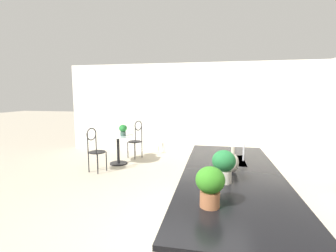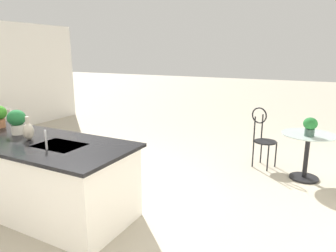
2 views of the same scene
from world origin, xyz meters
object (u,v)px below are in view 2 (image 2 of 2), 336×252
chair_near_window (263,135)px  potted_plant_on_table (310,126)px  vase_on_counter (28,131)px  potted_plant_counter_near (17,120)px  bistro_table (307,152)px

chair_near_window → potted_plant_on_table: (-0.74, 0.39, 0.33)m
potted_plant_on_table → vase_on_counter: 3.90m
chair_near_window → potted_plant_counter_near: (2.61, 2.76, 0.53)m
potted_plant_on_table → vase_on_counter: vase_on_counter is taller
chair_near_window → potted_plant_on_table: 0.90m
vase_on_counter → chair_near_window: bearing=-128.2°
potted_plant_counter_near → vase_on_counter: potted_plant_counter_near is taller
vase_on_counter → bistro_table: bearing=-138.7°
bistro_table → potted_plant_counter_near: potted_plant_counter_near is taller
chair_near_window → potted_plant_on_table: size_ratio=3.67×
bistro_table → potted_plant_counter_near: size_ratio=2.49×
bistro_table → potted_plant_on_table: (-0.01, 0.14, 0.46)m
bistro_table → vase_on_counter: size_ratio=2.78×
bistro_table → potted_plant_on_table: size_ratio=2.82×
vase_on_counter → potted_plant_counter_near: bearing=-17.6°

